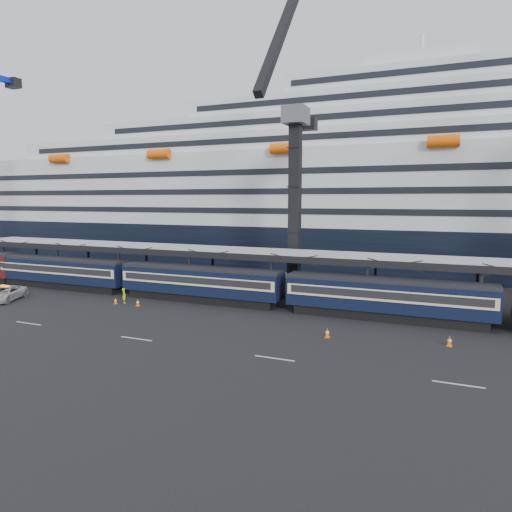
# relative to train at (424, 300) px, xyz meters

# --- Properties ---
(ground) EXTENTS (260.00, 260.00, 0.00)m
(ground) POSITION_rel_train_xyz_m (4.65, -10.00, -2.20)
(ground) COLOR black
(ground) RESTS_ON ground
(train) EXTENTS (133.05, 3.00, 4.05)m
(train) POSITION_rel_train_xyz_m (0.00, 0.00, 0.00)
(train) COLOR black
(train) RESTS_ON ground
(canopy) EXTENTS (130.00, 6.25, 5.53)m
(canopy) POSITION_rel_train_xyz_m (4.65, 4.00, 3.05)
(canopy) COLOR #A0A2A9
(canopy) RESTS_ON ground
(cruise_ship) EXTENTS (214.09, 28.84, 34.00)m
(cruise_ship) POSITION_rel_train_xyz_m (3.57, 35.99, 10.14)
(cruise_ship) COLOR black
(cruise_ship) RESTS_ON ground
(crane_dark_near) EXTENTS (4.50, 17.75, 35.08)m
(crane_dark_near) POSITION_rel_train_xyz_m (-15.35, 8.59, 9.73)
(crane_dark_near) COLOR #505458
(crane_dark_near) RESTS_ON ground
(pickup_truck) EXTENTS (4.53, 6.28, 1.59)m
(pickup_truck) POSITION_rel_train_xyz_m (-43.68, -8.07, -1.41)
(pickup_truck) COLOR #A8ABAF
(pickup_truck) RESTS_ON ground
(worker) EXTENTS (0.72, 0.68, 1.65)m
(worker) POSITION_rel_train_xyz_m (-30.60, -3.94, -1.37)
(worker) COLOR #BDE10B
(worker) RESTS_ON ground
(traffic_cone_a) EXTENTS (0.40, 0.40, 0.80)m
(traffic_cone_a) POSITION_rel_train_xyz_m (-28.38, -4.50, -1.80)
(traffic_cone_a) COLOR #FF6008
(traffic_cone_a) RESTS_ON ground
(traffic_cone_b) EXTENTS (0.35, 0.35, 0.71)m
(traffic_cone_b) POSITION_rel_train_xyz_m (-31.25, -4.58, -1.85)
(traffic_cone_b) COLOR #FF6008
(traffic_cone_b) RESTS_ON ground
(traffic_cone_c) EXTENTS (0.41, 0.41, 0.82)m
(traffic_cone_c) POSITION_rel_train_xyz_m (-7.09, -7.65, -1.79)
(traffic_cone_c) COLOR #FF6008
(traffic_cone_c) RESTS_ON ground
(traffic_cone_d) EXTENTS (0.43, 0.43, 0.86)m
(traffic_cone_d) POSITION_rel_train_xyz_m (2.16, -6.22, -1.78)
(traffic_cone_d) COLOR #FF6008
(traffic_cone_d) RESTS_ON ground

